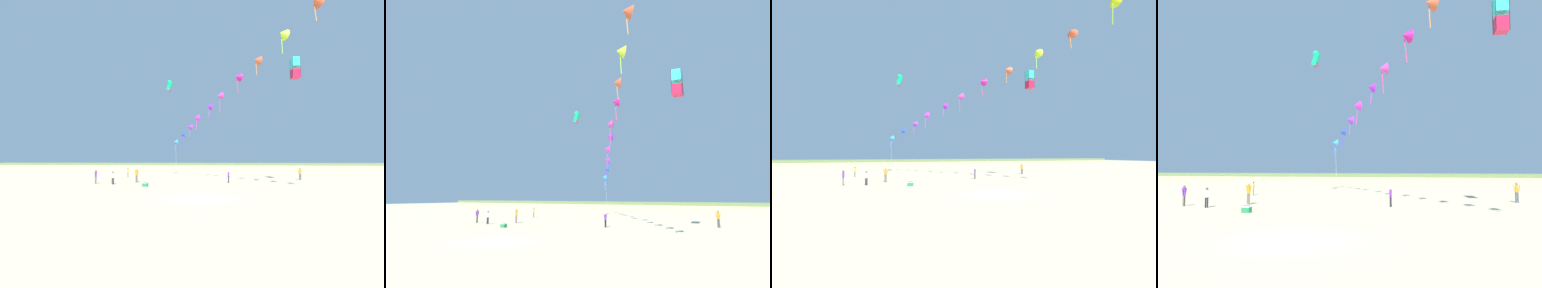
{
  "view_description": "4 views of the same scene",
  "coord_description": "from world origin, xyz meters",
  "views": [
    {
      "loc": [
        1.16,
        -19.34,
        2.86
      ],
      "look_at": [
        -1.31,
        8.87,
        4.59
      ],
      "focal_mm": 24.0,
      "sensor_mm": 36.0,
      "label": 1
    },
    {
      "loc": [
        15.99,
        -16.47,
        3.15
      ],
      "look_at": [
        1.68,
        9.18,
        8.32
      ],
      "focal_mm": 28.0,
      "sensor_mm": 36.0,
      "label": 2
    },
    {
      "loc": [
        -9.07,
        -19.56,
        3.26
      ],
      "look_at": [
        1.45,
        13.19,
        4.68
      ],
      "focal_mm": 24.0,
      "sensor_mm": 36.0,
      "label": 3
    },
    {
      "loc": [
        5.16,
        -13.5,
        2.94
      ],
      "look_at": [
        0.4,
        9.59,
        4.62
      ],
      "focal_mm": 32.0,
      "sensor_mm": 36.0,
      "label": 4
    }
  ],
  "objects": [
    {
      "name": "ground_plane",
      "position": [
        0.0,
        0.0,
        0.0
      ],
      "size": [
        240.0,
        240.0,
        0.0
      ],
      "primitive_type": "plane",
      "color": "beige"
    },
    {
      "name": "dune_ridge",
      "position": [
        0.0,
        49.35,
        0.99
      ],
      "size": [
        120.0,
        8.4,
        1.98
      ],
      "color": "#BFAE8B",
      "rests_on": "ground"
    },
    {
      "name": "person_near_left",
      "position": [
        13.2,
        18.25,
        1.01
      ],
      "size": [
        0.58,
        0.35,
        1.75
      ],
      "color": "#474C56",
      "rests_on": "ground"
    },
    {
      "name": "person_near_right",
      "position": [
        -12.79,
        21.2,
        0.87
      ],
      "size": [
        0.3,
        0.51,
        1.51
      ],
      "color": "#726656",
      "rests_on": "ground"
    },
    {
      "name": "person_mid_center",
      "position": [
        -8.6,
        12.28,
        1.02
      ],
      "size": [
        0.61,
        0.29,
        1.76
      ],
      "color": "#726656",
      "rests_on": "ground"
    },
    {
      "name": "person_far_left",
      "position": [
        2.89,
        12.88,
        0.86
      ],
      "size": [
        0.2,
        0.52,
        1.49
      ],
      "color": "black",
      "rests_on": "ground"
    },
    {
      "name": "person_far_right",
      "position": [
        -12.9,
        10.14,
        0.93
      ],
      "size": [
        0.22,
        0.56,
        1.6
      ],
      "color": "#726656",
      "rests_on": "ground"
    },
    {
      "name": "person_far_center",
      "position": [
        -10.59,
        9.64,
        0.87
      ],
      "size": [
        0.52,
        0.24,
        1.51
      ],
      "color": "black",
      "rests_on": "ground"
    },
    {
      "name": "kite_banner_string",
      "position": [
        2.13,
        16.87,
        12.05
      ],
      "size": [
        19.61,
        38.96,
        18.12
      ],
      "color": "#2B95E1"
    },
    {
      "name": "large_kite_low_lead",
      "position": [
        11.0,
        12.13,
        13.95
      ],
      "size": [
        1.0,
        1.0,
        2.54
      ],
      "color": "red"
    },
    {
      "name": "large_kite_mid_trail",
      "position": [
        -6.43,
        23.28,
        15.46
      ],
      "size": [
        1.18,
        0.83,
        2.08
      ],
      "color": "#0ED378"
    },
    {
      "name": "beach_cooler",
      "position": [
        -6.2,
        7.56,
        0.21
      ],
      "size": [
        0.58,
        0.41,
        0.46
      ],
      "color": "#23844C",
      "rests_on": "ground"
    }
  ]
}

